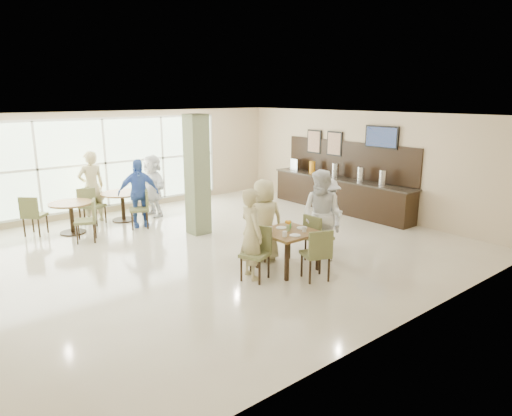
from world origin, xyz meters
TOP-DOWN VIEW (x-y plane):
  - ground at (0.00, 0.00)m, footprint 10.00×10.00m
  - room_shell at (0.00, 0.00)m, footprint 10.00×10.00m
  - window_bank at (-0.50, 4.46)m, footprint 7.00×0.04m
  - column at (0.40, 1.20)m, footprint 0.45×0.45m
  - main_table at (0.43, -1.86)m, footprint 0.96×0.96m
  - round_table_left at (-1.94, 3.10)m, footprint 1.00×1.00m
  - round_table_right at (-0.52, 3.41)m, footprint 1.10×1.10m
  - chairs_main_table at (0.44, -1.86)m, footprint 2.10×2.00m
  - chairs_table_left at (-1.93, 3.09)m, footprint 2.05×1.90m
  - chairs_table_right at (-0.54, 3.34)m, footprint 2.12×1.83m
  - tabletop_clutter at (0.44, -1.88)m, footprint 0.76×0.72m
  - buffet_counter at (4.70, 0.51)m, footprint 0.64×4.70m
  - wall_tv at (4.94, -0.60)m, footprint 0.06×1.00m
  - framed_art_a at (4.95, 1.00)m, footprint 0.05×0.55m
  - framed_art_b at (4.95, 1.80)m, footprint 0.05×0.55m
  - teen_left at (-0.35, -1.75)m, footprint 0.51×0.67m
  - teen_far at (0.41, -1.19)m, footprint 0.90×0.68m
  - teen_right at (1.33, -1.89)m, footprint 0.90×1.03m
  - teen_standing at (1.90, -1.49)m, footprint 0.82×1.10m
  - adult_a at (-0.43, 2.64)m, footprint 1.11×0.82m
  - adult_b at (0.33, 3.36)m, footprint 0.71×1.57m
  - adult_standing at (-1.16, 3.82)m, footprint 0.68×0.45m

SIDE VIEW (x-z plane):
  - ground at x=0.00m, z-range 0.00..0.00m
  - chairs_main_table at x=0.44m, z-range 0.00..0.95m
  - chairs_table_left at x=-1.93m, z-range 0.00..0.95m
  - chairs_table_right at x=-0.54m, z-range 0.00..0.95m
  - round_table_left at x=-1.94m, z-range 0.18..0.93m
  - buffet_counter at x=4.70m, z-range -0.42..1.53m
  - round_table_right at x=-0.52m, z-range 0.20..0.95m
  - main_table at x=0.43m, z-range 0.28..1.03m
  - teen_standing at x=1.90m, z-range 0.00..1.53m
  - tabletop_clutter at x=0.44m, z-range 0.71..0.91m
  - teen_far at x=0.41m, z-range 0.00..1.64m
  - teen_left at x=-0.35m, z-range 0.00..1.64m
  - adult_b at x=0.33m, z-range 0.00..1.67m
  - adult_a at x=-0.43m, z-range 0.00..1.70m
  - teen_right at x=1.33m, z-range 0.00..1.81m
  - adult_standing at x=-1.16m, z-range 0.00..1.84m
  - window_bank at x=-0.50m, z-range -2.10..4.90m
  - column at x=0.40m, z-range 0.00..2.80m
  - room_shell at x=0.00m, z-range -3.30..6.70m
  - framed_art_a at x=4.95m, z-range 1.50..2.20m
  - framed_art_b at x=4.95m, z-range 1.50..2.20m
  - wall_tv at x=4.94m, z-range 1.86..2.44m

